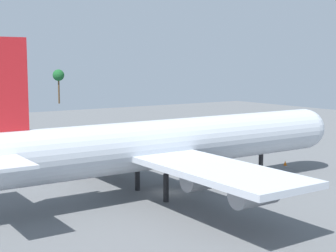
{
  "coord_description": "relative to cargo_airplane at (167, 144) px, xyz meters",
  "views": [
    {
      "loc": [
        -37.33,
        -55.06,
        17.37
      ],
      "look_at": [
        0.0,
        0.0,
        9.04
      ],
      "focal_mm": 54.31,
      "sensor_mm": 36.0,
      "label": 1
    }
  ],
  "objects": [
    {
      "name": "cargo_airplane",
      "position": [
        0.0,
        0.0,
        0.0
      ],
      "size": [
        59.37,
        49.18,
        20.09
      ],
      "color": "silver",
      "rests_on": "ground_plane"
    },
    {
      "name": "cargo_loader",
      "position": [
        5.72,
        20.78,
        -5.48
      ],
      "size": [
        4.73,
        3.63,
        2.42
      ],
      "color": "#333338",
      "rests_on": "ground_plane"
    },
    {
      "name": "safety_cone_nose",
      "position": [
        26.84,
        3.9,
        -6.23
      ],
      "size": [
        0.57,
        0.57,
        0.81
      ],
      "primitive_type": "cone",
      "color": "orange",
      "rests_on": "ground_plane"
    },
    {
      "name": "ground_plane",
      "position": [
        0.12,
        0.0,
        -6.63
      ],
      "size": [
        237.49,
        237.49,
        0.0
      ],
      "primitive_type": "plane",
      "color": "slate"
    }
  ]
}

